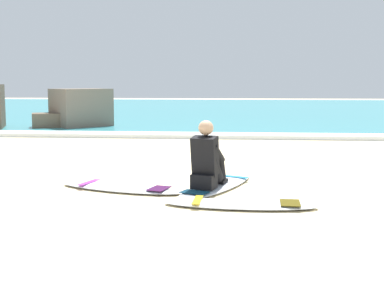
{
  "coord_description": "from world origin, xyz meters",
  "views": [
    {
      "loc": [
        1.21,
        -7.57,
        1.55
      ],
      "look_at": [
        0.47,
        0.82,
        0.55
      ],
      "focal_mm": 46.68,
      "sensor_mm": 36.0,
      "label": 1
    }
  ],
  "objects_px": {
    "surfboard_spare_near": "(121,188)",
    "surfer_seated": "(207,161)",
    "surfboard_main": "(217,186)",
    "surfboard_spare_far": "(240,204)"
  },
  "relations": [
    {
      "from": "surfboard_main",
      "to": "surfboard_spare_near",
      "type": "xyz_separation_m",
      "value": [
        -1.38,
        -0.25,
        0.0
      ]
    },
    {
      "from": "surfer_seated",
      "to": "surfboard_spare_far",
      "type": "bearing_deg",
      "value": -60.52
    },
    {
      "from": "surfboard_spare_near",
      "to": "surfer_seated",
      "type": "bearing_deg",
      "value": -0.44
    },
    {
      "from": "surfboard_main",
      "to": "surfboard_spare_near",
      "type": "distance_m",
      "value": 1.4
    },
    {
      "from": "surfboard_spare_near",
      "to": "surfboard_spare_far",
      "type": "bearing_deg",
      "value": -25.92
    },
    {
      "from": "surfboard_main",
      "to": "surfboard_spare_far",
      "type": "height_order",
      "value": "same"
    },
    {
      "from": "surfboard_main",
      "to": "surfboard_spare_near",
      "type": "bearing_deg",
      "value": -169.73
    },
    {
      "from": "surfer_seated",
      "to": "surfboard_spare_far",
      "type": "distance_m",
      "value": 1.03
    },
    {
      "from": "surfer_seated",
      "to": "surfboard_spare_near",
      "type": "relative_size",
      "value": 0.48
    },
    {
      "from": "surfboard_spare_near",
      "to": "surfboard_spare_far",
      "type": "xyz_separation_m",
      "value": [
        1.71,
        -0.83,
        0.0
      ]
    }
  ]
}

